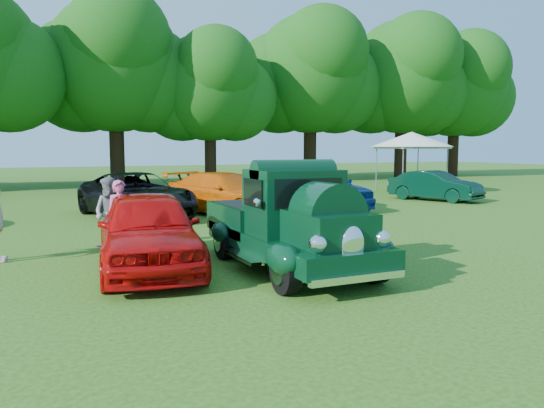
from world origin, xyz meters
name	(u,v)px	position (x,y,z in m)	size (l,w,h in m)	color
ground	(287,272)	(0.00, 0.00, 0.00)	(120.00, 120.00, 0.00)	#1D4C11
hero_pickup	(288,226)	(0.16, 0.28, 0.85)	(2.33, 4.99, 1.95)	black
red_convertible	(148,230)	(-2.37, 1.26, 0.77)	(1.83, 4.55, 1.55)	#B00807
back_car_black	(136,195)	(-1.20, 9.23, 0.76)	(2.53, 5.48, 1.52)	black
back_car_orange	(227,194)	(1.87, 8.69, 0.74)	(2.08, 5.13, 1.49)	#CD5707
back_car_blue	(321,187)	(5.76, 8.81, 0.84)	(1.98, 4.92, 1.68)	navy
back_car_green	(435,186)	(11.99, 9.55, 0.67)	(1.41, 4.05, 1.33)	black
spectator_pink	(120,216)	(-2.59, 3.31, 0.82)	(0.60, 0.39, 1.64)	#C14F7C
spectator_grey	(110,213)	(-2.75, 3.76, 0.84)	(0.82, 0.64, 1.68)	slate
canopy_tent	(412,140)	(13.69, 13.33, 2.75)	(4.63, 4.63, 3.17)	silver
tree_line	(124,67)	(1.01, 24.80, 7.25)	(64.52, 9.66, 12.38)	black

